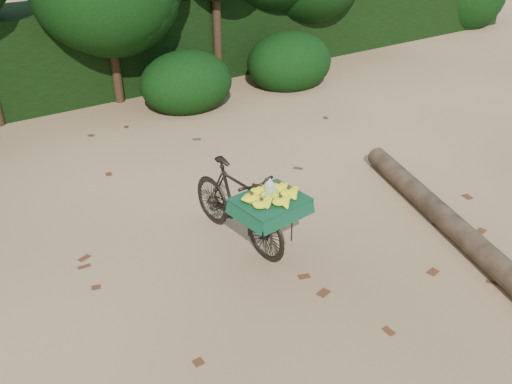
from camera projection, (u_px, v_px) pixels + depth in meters
ground at (241, 230)px, 6.92m from camera, size 80.00×80.00×0.00m
vendor_bicycle at (238, 204)px, 6.46m from camera, size 0.80×1.81×1.04m
fallen_log at (450, 222)px, 6.82m from camera, size 1.50×3.90×0.29m
hedge_backdrop at (74, 51)px, 11.02m from camera, size 26.00×1.80×1.80m
tree_row at (41, 4)px, 9.58m from camera, size 14.50×2.00×4.00m
bush_clumps at (139, 95)px, 10.04m from camera, size 8.80×1.70×0.90m
leaf_litter at (215, 208)px, 7.39m from camera, size 7.00×7.30×0.01m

